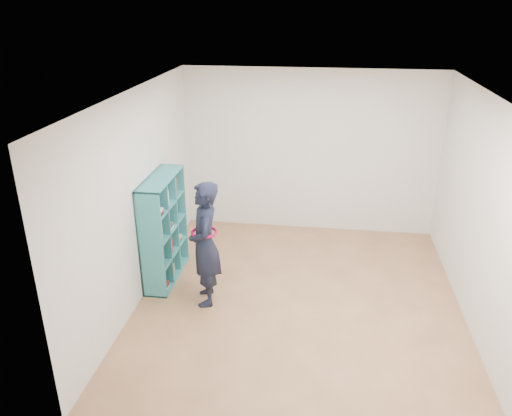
# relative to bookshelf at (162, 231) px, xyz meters

# --- Properties ---
(floor) EXTENTS (4.50, 4.50, 0.00)m
(floor) POSITION_rel_bookshelf_xyz_m (1.86, -0.36, -0.69)
(floor) COLOR brown
(floor) RESTS_ON ground
(ceiling) EXTENTS (4.50, 4.50, 0.00)m
(ceiling) POSITION_rel_bookshelf_xyz_m (1.86, -0.36, 1.91)
(ceiling) COLOR white
(ceiling) RESTS_ON wall_back
(wall_left) EXTENTS (0.02, 4.50, 2.60)m
(wall_left) POSITION_rel_bookshelf_xyz_m (-0.14, -0.36, 0.61)
(wall_left) COLOR silver
(wall_left) RESTS_ON floor
(wall_right) EXTENTS (0.02, 4.50, 2.60)m
(wall_right) POSITION_rel_bookshelf_xyz_m (3.86, -0.36, 0.61)
(wall_right) COLOR silver
(wall_right) RESTS_ON floor
(wall_back) EXTENTS (4.00, 0.02, 2.60)m
(wall_back) POSITION_rel_bookshelf_xyz_m (1.86, 1.89, 0.61)
(wall_back) COLOR silver
(wall_back) RESTS_ON floor
(wall_front) EXTENTS (4.00, 0.02, 2.60)m
(wall_front) POSITION_rel_bookshelf_xyz_m (1.86, -2.61, 0.61)
(wall_front) COLOR silver
(wall_front) RESTS_ON floor
(bookshelf) EXTENTS (0.32, 1.09, 1.45)m
(bookshelf) POSITION_rel_bookshelf_xyz_m (0.00, 0.00, 0.00)
(bookshelf) COLOR teal
(bookshelf) RESTS_ON floor
(person) EXTENTS (0.51, 0.65, 1.59)m
(person) POSITION_rel_bookshelf_xyz_m (0.70, -0.49, 0.10)
(person) COLOR black
(person) RESTS_ON floor
(smartphone) EXTENTS (0.04, 0.11, 0.14)m
(smartphone) POSITION_rel_bookshelf_xyz_m (0.54, -0.44, 0.21)
(smartphone) COLOR silver
(smartphone) RESTS_ON person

